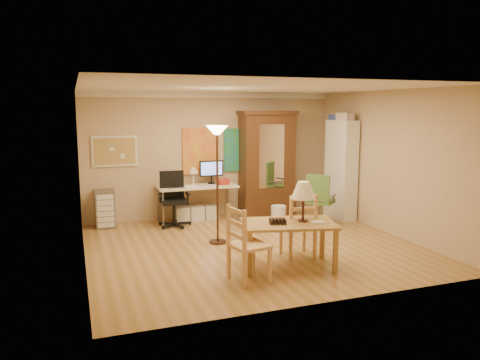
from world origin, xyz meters
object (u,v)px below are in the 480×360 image
object	(u,v)px
dining_table	(294,213)
bookshelf	(341,170)
office_chair_green	(320,212)
armoire	(267,170)
office_chair_black	(174,212)
computer_desk	(198,199)

from	to	relation	value
dining_table	bookshelf	distance (m)	3.45
bookshelf	office_chair_green	bearing A→B (deg)	-148.57
dining_table	armoire	distance (m)	3.54
office_chair_green	bookshelf	bearing A→B (deg)	31.43
office_chair_black	dining_table	bearing A→B (deg)	-68.52
office_chair_black	bookshelf	size ratio (longest dim) A/B	0.52
computer_desk	office_chair_green	world-z (taller)	computer_desk
computer_desk	office_chair_green	size ratio (longest dim) A/B	1.55
office_chair_black	office_chair_green	world-z (taller)	office_chair_black
armoire	bookshelf	xyz separation A→B (m)	(1.35, -0.88, 0.05)
office_chair_black	bookshelf	xyz separation A→B (m)	(3.54, -0.51, 0.76)
office_chair_black	armoire	size ratio (longest dim) A/B	0.48
computer_desk	office_chair_black	size ratio (longest dim) A/B	1.50
bookshelf	dining_table	bearing A→B (deg)	-133.01
computer_desk	armoire	distance (m)	1.69
computer_desk	bookshelf	size ratio (longest dim) A/B	0.78
dining_table	office_chair_green	bearing A→B (deg)	52.04
office_chair_green	bookshelf	xyz separation A→B (m)	(0.73, 0.45, 0.77)
office_chair_black	armoire	world-z (taller)	armoire
dining_table	computer_desk	size ratio (longest dim) A/B	0.92
dining_table	bookshelf	size ratio (longest dim) A/B	0.72
dining_table	office_chair_green	xyz separation A→B (m)	(1.61, 2.07, -0.53)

